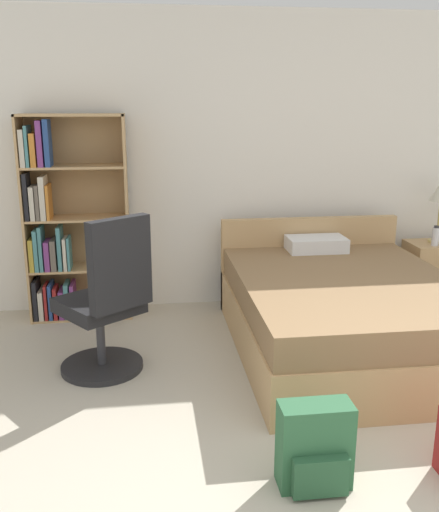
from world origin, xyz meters
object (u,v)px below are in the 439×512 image
bed (342,311)px  water_bottle (436,236)px  backpack_green (315,448)px  nightstand (436,272)px  bookshelf (63,225)px  office_chair (107,306)px

bed → water_bottle: 1.43m
bed → backpack_green: size_ratio=4.78×
bed → nightstand: size_ratio=3.63×
bookshelf → nightstand: (3.36, -0.06, -0.53)m
bookshelf → office_chair: 1.27m
backpack_green → bookshelf: bearing=120.4°
water_bottle → office_chair: bearing=-160.7°
bookshelf → office_chair: bookshelf is taller
office_chair → backpack_green: office_chair is taller
bookshelf → office_chair: (0.42, -1.16, -0.33)m
backpack_green → nightstand: bearing=52.3°
bed → backpack_green: (-0.68, -1.56, -0.09)m
bed → backpack_green: bearing=-113.5°
office_chair → water_bottle: office_chair is taller
nightstand → bookshelf: bearing=179.0°
water_bottle → bookshelf: bearing=177.3°
nightstand → water_bottle: size_ratio=3.14×
nightstand → office_chair: bearing=-159.6°
nightstand → backpack_green: nightstand is taller
bed → nightstand: 1.51m
nightstand → water_bottle: bearing=-133.2°
office_chair → water_bottle: 3.03m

